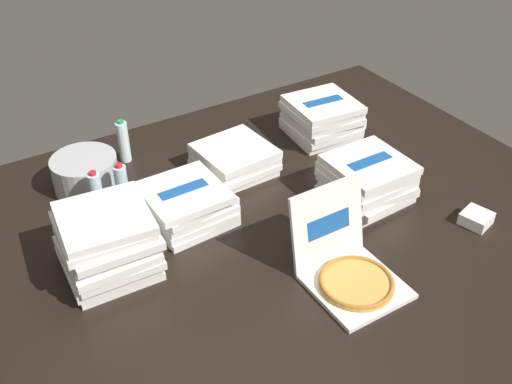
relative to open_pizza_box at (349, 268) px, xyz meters
name	(u,v)px	position (x,y,z in m)	size (l,w,h in m)	color
ground_plane	(260,231)	(-0.14, 0.48, -0.08)	(3.20, 2.40, 0.02)	black
open_pizza_box	(349,268)	(0.00, 0.00, 0.00)	(0.36, 0.44, 0.37)	white
pizza_stack_center_far	(108,244)	(-0.82, 0.58, 0.08)	(0.40, 0.41, 0.29)	white
pizza_stack_right_near	(187,204)	(-0.39, 0.72, 0.02)	(0.39, 0.39, 0.19)	white
pizza_stack_left_far	(367,180)	(0.44, 0.41, 0.04)	(0.39, 0.40, 0.22)	white
pizza_stack_right_far	(234,159)	(0.01, 0.96, 0.01)	(0.39, 0.39, 0.15)	white
pizza_stack_left_near	(322,118)	(0.63, 1.03, 0.04)	(0.40, 0.40, 0.22)	white
ice_bucket	(86,173)	(-0.71, 1.22, 0.02)	(0.33, 0.33, 0.18)	#B7BABF
water_bottle_0	(97,194)	(-0.73, 0.98, 0.05)	(0.06, 0.06, 0.25)	silver
water_bottle_1	(122,187)	(-0.60, 0.98, 0.05)	(0.06, 0.06, 0.25)	silver
water_bottle_2	(123,142)	(-0.44, 1.37, 0.05)	(0.06, 0.06, 0.25)	white
napkin_pile	(476,218)	(0.76, -0.02, -0.04)	(0.13, 0.13, 0.06)	white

